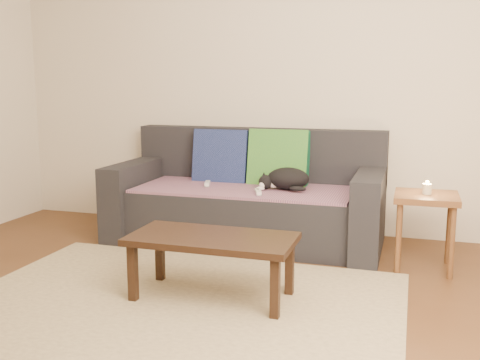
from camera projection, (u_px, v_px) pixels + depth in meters
The scene contains 13 objects.
ground at pixel (166, 316), 3.04m from camera, with size 4.50×4.50×0.00m, color brown.
back_wall at pixel (263, 76), 4.69m from camera, with size 4.50×0.04×2.60m, color beige.
sofa at pixel (248, 202), 4.46m from camera, with size 2.10×0.94×0.87m.
throw_blanket at pixel (245, 189), 4.35m from camera, with size 1.66×0.74×0.02m, color #4C2B50.
cushion_navy at pixel (221, 158), 4.65m from camera, with size 0.46×0.11×0.46m, color #101C45.
cushion_green at pixel (278, 160), 4.50m from camera, with size 0.48×0.12×0.48m, color #0D5536.
cat at pixel (286, 179), 4.27m from camera, with size 0.42×0.32×0.17m.
wii_remote_a at pixel (207, 184), 4.45m from camera, with size 0.15×0.04×0.03m, color white.
wii_remote_b at pixel (258, 192), 4.11m from camera, with size 0.15×0.04×0.03m, color white.
side_table at pixel (426, 207), 3.74m from camera, with size 0.41×0.41×0.51m.
candle at pixel (427, 189), 3.72m from camera, with size 0.06×0.06×0.09m.
rug at pixel (177, 304), 3.18m from camera, with size 2.50×1.80×0.01m, color #C6B387.
coffee_table at pixel (212, 244), 3.22m from camera, with size 0.95×0.47×0.38m.
Camera 1 is at (1.23, -2.62, 1.25)m, focal length 42.00 mm.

